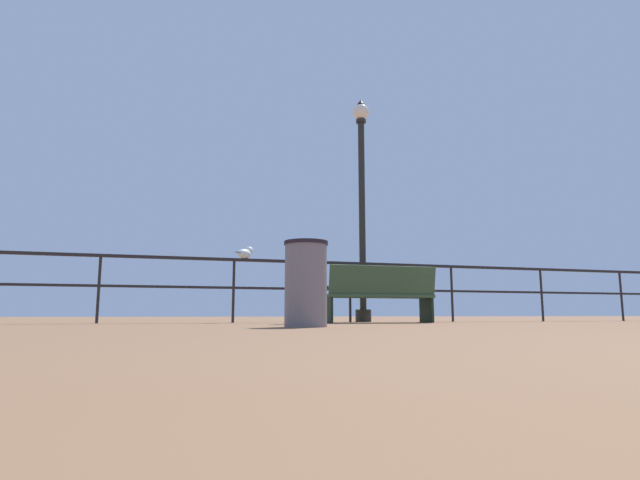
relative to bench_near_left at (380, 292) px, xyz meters
The scene contains 5 objects.
pier_railing 0.91m from the bench_near_left, 103.58° to the left, with size 24.41×0.05×1.05m.
bench_near_left is the anchor object (origin of this frame).
lamppost_center 2.10m from the bench_near_left, 83.04° to the left, with size 0.31×0.31×4.21m.
seagull_on_rail 2.32m from the bench_near_left, 157.34° to the left, with size 0.37×0.35×0.21m.
trash_bin 2.84m from the bench_near_left, 130.52° to the right, with size 0.49×0.49×0.93m.
Camera 1 is at (-3.13, 0.69, 0.14)m, focal length 28.34 mm.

